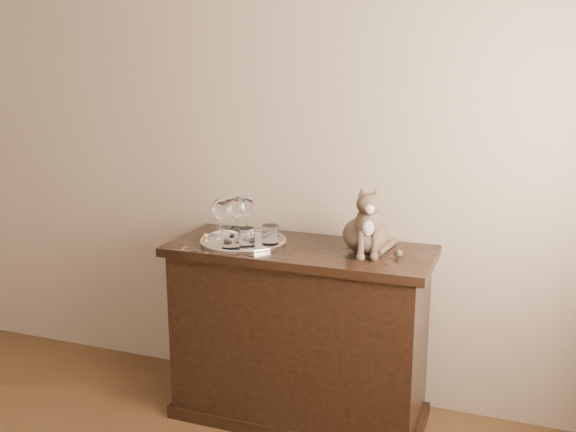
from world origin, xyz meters
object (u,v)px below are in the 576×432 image
wine_glass_d (237,218)px  wine_glass_a (229,217)px  sideboard (300,334)px  wine_glass_b (246,217)px  tumbler_c (270,235)px  cat (366,218)px  wine_glass_c (220,220)px  tumbler_b (231,238)px  tray (243,242)px  tumbler_a (246,237)px

wine_glass_d → wine_glass_a: bearing=133.8°
sideboard → wine_glass_d: 0.62m
wine_glass_b → tumbler_c: wine_glass_b is taller
wine_glass_a → tumbler_c: wine_glass_a is taller
wine_glass_b → cat: (0.58, -0.02, 0.05)m
wine_glass_c → cat: 0.67m
wine_glass_c → tumbler_b: wine_glass_c is taller
wine_glass_c → cat: (0.66, 0.09, 0.05)m
tray → wine_glass_b: wine_glass_b is taller
wine_glass_c → tumbler_a: (0.15, -0.04, -0.06)m
sideboard → tray: tray is taller
tray → tumbler_a: (0.05, -0.07, 0.05)m
wine_glass_d → cat: (0.59, 0.05, 0.04)m
tumbler_c → cat: cat is taller
tumbler_a → cat: size_ratio=0.27×
wine_glass_b → cat: bearing=-1.6°
wine_glass_b → tumbler_b: wine_glass_b is taller
tumbler_a → tumbler_c: 0.11m
sideboard → cat: cat is taller
wine_glass_d → tray: bearing=-7.5°
wine_glass_a → tumbler_b: size_ratio=1.83×
tumbler_a → cat: (0.51, 0.13, 0.11)m
tumbler_b → tumbler_c: bearing=42.5°
wine_glass_d → tumbler_b: (0.03, -0.13, -0.06)m
tumbler_a → tumbler_c: bearing=39.3°
wine_glass_d → tumbler_a: 0.13m
wine_glass_a → cat: size_ratio=0.56×
tray → wine_glass_a: (-0.11, 0.09, 0.09)m
sideboard → tumbler_b: size_ratio=12.62×
wine_glass_a → wine_glass_d: 0.12m
wine_glass_b → wine_glass_d: size_ratio=0.94×
tray → tumbler_c: (0.14, -0.00, 0.05)m
sideboard → wine_glass_d: wine_glass_d is taller
wine_glass_d → tumbler_b: 0.15m
wine_glass_b → cat: 0.58m
wine_glass_a → wine_glass_c: size_ratio=0.87×
tray → tumbler_c: bearing=-1.5°
sideboard → wine_glass_c: size_ratio=5.97×
wine_glass_c → wine_glass_d: 0.08m
tumbler_c → cat: 0.44m
sideboard → wine_glass_a: 0.65m
tray → wine_glass_a: wine_glass_a is taller
tray → tumbler_b: 0.14m
wine_glass_c → tumbler_b: size_ratio=2.11×
wine_glass_c → tumbler_a: bearing=-15.4°
sideboard → tumbler_b: 0.57m
tumbler_b → tumbler_c: size_ratio=1.08×
wine_glass_a → tumbler_c: size_ratio=1.99×
wine_glass_b → tumbler_c: bearing=-25.7°
tray → wine_glass_c: (-0.10, -0.03, 0.10)m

